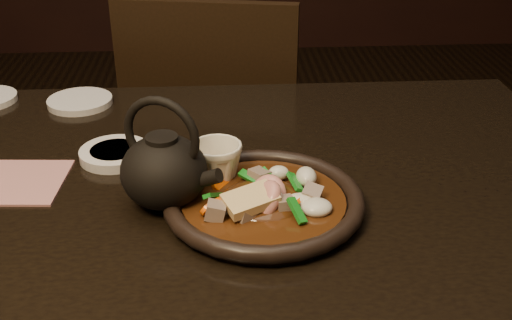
{
  "coord_description": "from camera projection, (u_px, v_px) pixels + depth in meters",
  "views": [
    {
      "loc": [
        0.22,
        -0.77,
        1.22
      ],
      "look_at": [
        0.27,
        0.03,
        0.8
      ],
      "focal_mm": 45.0,
      "sensor_mm": 36.0,
      "label": 1
    }
  ],
  "objects": [
    {
      "name": "saucer_right",
      "position": [
        80.0,
        101.0,
        1.21
      ],
      "size": [
        0.12,
        0.12,
        0.01
      ],
      "primitive_type": "cylinder",
      "color": "silver",
      "rests_on": "table"
    },
    {
      "name": "chair",
      "position": [
        219.0,
        149.0,
        1.63
      ],
      "size": [
        0.49,
        0.49,
        0.89
      ],
      "rotation": [
        0.0,
        0.0,
        2.95
      ],
      "color": "black",
      "rests_on": "floor"
    },
    {
      "name": "soy_dish",
      "position": [
        115.0,
        154.0,
        1.02
      ],
      "size": [
        0.11,
        0.11,
        0.02
      ],
      "primitive_type": "cylinder",
      "color": "silver",
      "rests_on": "table"
    },
    {
      "name": "stirfry",
      "position": [
        266.0,
        200.0,
        0.87
      ],
      "size": [
        0.18,
        0.15,
        0.06
      ],
      "color": "#391C0A",
      "rests_on": "plate"
    },
    {
      "name": "table",
      "position": [
        72.0,
        251.0,
        0.93
      ],
      "size": [
        1.6,
        0.9,
        0.75
      ],
      "color": "black",
      "rests_on": "floor"
    },
    {
      "name": "napkin",
      "position": [
        19.0,
        182.0,
        0.95
      ],
      "size": [
        0.14,
        0.14,
        0.0
      ],
      "primitive_type": "cube",
      "rotation": [
        0.0,
        0.0,
        -0.07
      ],
      "color": "#B2706D",
      "rests_on": "table"
    },
    {
      "name": "plate",
      "position": [
        264.0,
        202.0,
        0.88
      ],
      "size": [
        0.28,
        0.28,
        0.03
      ],
      "color": "black",
      "rests_on": "table"
    },
    {
      "name": "teapot",
      "position": [
        164.0,
        168.0,
        0.86
      ],
      "size": [
        0.14,
        0.12,
        0.16
      ],
      "rotation": [
        0.0,
        0.0,
        -0.42
      ],
      "color": "black",
      "rests_on": "table"
    },
    {
      "name": "tea_cup",
      "position": [
        217.0,
        164.0,
        0.93
      ],
      "size": [
        0.08,
        0.08,
        0.07
      ],
      "primitive_type": "imported",
      "rotation": [
        0.0,
        0.0,
        -0.14
      ],
      "color": "white",
      "rests_on": "table"
    }
  ]
}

